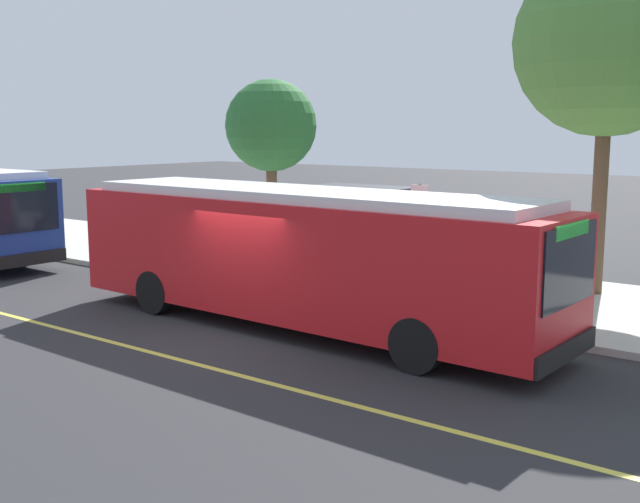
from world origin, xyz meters
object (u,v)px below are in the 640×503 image
at_px(waiting_bench, 356,257).
at_px(route_sign_post, 419,227).
at_px(transit_bus_main, 303,253).
at_px(pedestrian_commuter, 269,246).

height_order(waiting_bench, route_sign_post, route_sign_post).
relative_size(transit_bus_main, route_sign_post, 4.14).
distance_m(waiting_bench, route_sign_post, 4.09).
bearing_deg(pedestrian_commuter, route_sign_post, 1.50).
relative_size(transit_bus_main, waiting_bench, 7.25).
height_order(transit_bus_main, route_sign_post, same).
xyz_separation_m(transit_bus_main, waiting_bench, (-2.09, 5.02, -0.98)).
distance_m(transit_bus_main, pedestrian_commuter, 4.36).
bearing_deg(transit_bus_main, waiting_bench, 112.57).
height_order(waiting_bench, pedestrian_commuter, pedestrian_commuter).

